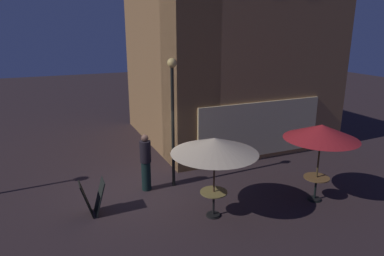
{
  "coord_description": "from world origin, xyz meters",
  "views": [
    {
      "loc": [
        -2.52,
        -9.86,
        5.0
      ],
      "look_at": [
        1.55,
        -0.4,
        2.0
      ],
      "focal_mm": 32.65,
      "sensor_mm": 36.0,
      "label": 1
    }
  ],
  "objects_px": {
    "menu_sandwich_board": "(93,198)",
    "patio_umbrella_1": "(215,146)",
    "street_lamp_near_corner": "(173,104)",
    "patron_standing_0": "(146,162)",
    "cafe_table_1": "(214,198)",
    "cafe_table_0": "(316,183)",
    "patio_umbrella_0": "(321,132)"
  },
  "relations": [
    {
      "from": "menu_sandwich_board",
      "to": "patio_umbrella_1",
      "type": "height_order",
      "value": "patio_umbrella_1"
    },
    {
      "from": "street_lamp_near_corner",
      "to": "patron_standing_0",
      "type": "distance_m",
      "value": 2.0
    },
    {
      "from": "street_lamp_near_corner",
      "to": "cafe_table_1",
      "type": "relative_size",
      "value": 5.56
    },
    {
      "from": "patio_umbrella_1",
      "to": "cafe_table_0",
      "type": "bearing_deg",
      "value": -6.73
    },
    {
      "from": "menu_sandwich_board",
      "to": "patron_standing_0",
      "type": "relative_size",
      "value": 0.52
    },
    {
      "from": "patron_standing_0",
      "to": "menu_sandwich_board",
      "type": "bearing_deg",
      "value": 78.1
    },
    {
      "from": "cafe_table_1",
      "to": "patron_standing_0",
      "type": "height_order",
      "value": "patron_standing_0"
    },
    {
      "from": "patron_standing_0",
      "to": "street_lamp_near_corner",
      "type": "bearing_deg",
      "value": -132.7
    },
    {
      "from": "cafe_table_0",
      "to": "patio_umbrella_0",
      "type": "xyz_separation_m",
      "value": [
        0.0,
        0.0,
        1.58
      ]
    },
    {
      "from": "menu_sandwich_board",
      "to": "patio_umbrella_0",
      "type": "relative_size",
      "value": 0.41
    },
    {
      "from": "cafe_table_0",
      "to": "patron_standing_0",
      "type": "bearing_deg",
      "value": 148.96
    },
    {
      "from": "cafe_table_0",
      "to": "patio_umbrella_0",
      "type": "distance_m",
      "value": 1.58
    },
    {
      "from": "menu_sandwich_board",
      "to": "cafe_table_0",
      "type": "xyz_separation_m",
      "value": [
        6.2,
        -1.77,
        0.05
      ]
    },
    {
      "from": "menu_sandwich_board",
      "to": "cafe_table_1",
      "type": "distance_m",
      "value": 3.31
    },
    {
      "from": "street_lamp_near_corner",
      "to": "menu_sandwich_board",
      "type": "relative_size",
      "value": 4.27
    },
    {
      "from": "cafe_table_0",
      "to": "patio_umbrella_1",
      "type": "bearing_deg",
      "value": 173.27
    },
    {
      "from": "street_lamp_near_corner",
      "to": "cafe_table_1",
      "type": "bearing_deg",
      "value": -81.55
    },
    {
      "from": "cafe_table_0",
      "to": "patron_standing_0",
      "type": "xyz_separation_m",
      "value": [
        -4.43,
        2.67,
        0.38
      ]
    },
    {
      "from": "cafe_table_0",
      "to": "menu_sandwich_board",
      "type": "bearing_deg",
      "value": 164.08
    },
    {
      "from": "cafe_table_0",
      "to": "patron_standing_0",
      "type": "relative_size",
      "value": 0.41
    },
    {
      "from": "cafe_table_1",
      "to": "menu_sandwich_board",
      "type": "bearing_deg",
      "value": 155.13
    },
    {
      "from": "patio_umbrella_1",
      "to": "street_lamp_near_corner",
      "type": "bearing_deg",
      "value": 98.45
    },
    {
      "from": "street_lamp_near_corner",
      "to": "patio_umbrella_0",
      "type": "bearing_deg",
      "value": -36.41
    },
    {
      "from": "menu_sandwich_board",
      "to": "patron_standing_0",
      "type": "distance_m",
      "value": 2.03
    },
    {
      "from": "street_lamp_near_corner",
      "to": "menu_sandwich_board",
      "type": "bearing_deg",
      "value": -162.66
    },
    {
      "from": "street_lamp_near_corner",
      "to": "cafe_table_0",
      "type": "xyz_separation_m",
      "value": [
        3.53,
        -2.6,
        -2.17
      ]
    },
    {
      "from": "cafe_table_1",
      "to": "patio_umbrella_0",
      "type": "bearing_deg",
      "value": -6.73
    },
    {
      "from": "street_lamp_near_corner",
      "to": "patio_umbrella_1",
      "type": "bearing_deg",
      "value": -81.55
    },
    {
      "from": "patio_umbrella_0",
      "to": "street_lamp_near_corner",
      "type": "bearing_deg",
      "value": 143.59
    },
    {
      "from": "cafe_table_0",
      "to": "cafe_table_1",
      "type": "height_order",
      "value": "cafe_table_0"
    },
    {
      "from": "patio_umbrella_0",
      "to": "patron_standing_0",
      "type": "height_order",
      "value": "patio_umbrella_0"
    },
    {
      "from": "patio_umbrella_0",
      "to": "patio_umbrella_1",
      "type": "relative_size",
      "value": 1.02
    }
  ]
}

